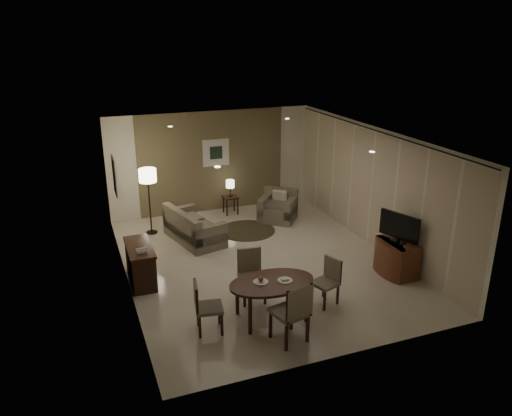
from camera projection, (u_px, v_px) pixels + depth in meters
name	position (u px, v px, depth m)	size (l,w,h in m)	color
room_shell	(253.00, 196.00, 10.58)	(5.50, 7.00, 2.70)	beige
taupe_accent	(212.00, 162.00, 13.29)	(3.96, 0.03, 2.70)	#716546
curtain_wall	(371.00, 189.00, 11.14)	(0.08, 6.70, 2.58)	beige
curtain_rod	(376.00, 131.00, 10.69)	(0.03, 0.03, 6.80)	black
art_back_frame	(216.00, 153.00, 13.22)	(0.72, 0.03, 0.72)	silver
art_back_canvas	(216.00, 153.00, 13.21)	(0.34, 0.01, 0.34)	#1B311F
art_left_frame	(115.00, 176.00, 10.21)	(0.03, 0.60, 0.80)	silver
art_left_canvas	(115.00, 176.00, 10.21)	(0.01, 0.46, 0.64)	gray
downlight_nl	(217.00, 167.00, 7.73)	(0.10, 0.10, 0.01)	white
downlight_nr	(372.00, 152.00, 8.66)	(0.10, 0.10, 0.01)	white
downlight_fl	(170.00, 127.00, 10.89)	(0.10, 0.10, 0.01)	white
downlight_fr	(287.00, 119.00, 11.83)	(0.10, 0.10, 0.01)	white
console_desk	(141.00, 264.00, 9.73)	(0.48, 1.20, 0.75)	#4C2618
telephone	(141.00, 250.00, 9.32)	(0.20, 0.14, 0.09)	white
tv_cabinet	(397.00, 258.00, 10.05)	(0.48, 0.90, 0.70)	brown
flat_tv	(399.00, 227.00, 9.82)	(0.06, 0.88, 0.60)	black
dining_table	(272.00, 300.00, 8.50)	(1.48, 0.93, 0.69)	#4C2618
chair_near	(289.00, 311.00, 7.83)	(0.51, 0.51, 1.05)	gray
chair_far	(252.00, 277.00, 9.01)	(0.46, 0.46, 0.95)	gray
chair_left	(209.00, 307.00, 8.09)	(0.43, 0.43, 0.89)	gray
chair_right	(325.00, 283.00, 8.91)	(0.41, 0.41, 0.85)	gray
plate_a	(261.00, 282.00, 8.36)	(0.26, 0.26, 0.02)	white
plate_b	(285.00, 280.00, 8.41)	(0.26, 0.26, 0.02)	white
fruit_apple	(261.00, 279.00, 8.34)	(0.09, 0.09, 0.09)	#B75714
napkin	(285.00, 279.00, 8.40)	(0.12, 0.08, 0.03)	white
round_rug	(247.00, 230.00, 12.31)	(1.38, 1.38, 0.01)	#473E27
sofa	(194.00, 225.00, 11.62)	(0.83, 1.65, 0.78)	gray
armchair	(278.00, 206.00, 12.85)	(0.88, 0.83, 0.78)	gray
side_table	(231.00, 205.00, 13.37)	(0.38, 0.38, 0.48)	black
table_lamp	(230.00, 188.00, 13.20)	(0.22, 0.22, 0.50)	#FFEAC1
floor_lamp	(150.00, 202.00, 11.90)	(0.41, 0.41, 1.62)	#FFE5B7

